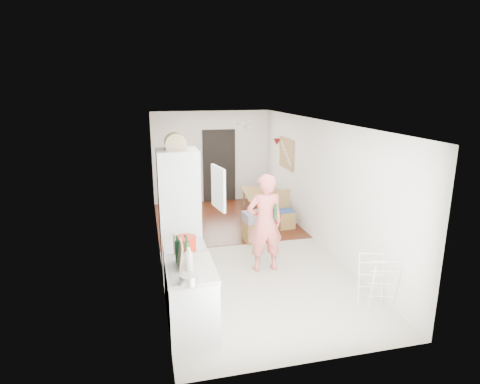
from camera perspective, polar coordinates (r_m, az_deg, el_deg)
name	(u,v)px	position (r m, az deg, el deg)	size (l,w,h in m)	color
room_shell	(242,188)	(7.66, 0.31, 0.62)	(3.20, 7.00, 2.50)	silver
floor	(242,248)	(8.06, 0.30, -8.03)	(3.20, 7.00, 0.01)	beige
wood_floor_overlay	(224,219)	(9.75, -2.30, -3.89)	(3.20, 3.30, 0.01)	#532610
sage_wall_panel	(161,187)	(5.37, -11.14, 0.75)	(0.02, 3.00, 1.30)	slate
tile_splashback	(167,252)	(5.07, -10.40, -8.42)	(0.02, 1.90, 0.50)	black
doorway_recess	(219,166)	(11.08, -2.98, 3.71)	(0.90, 0.04, 2.00)	black
base_cabinet	(192,302)	(5.41, -6.91, -15.24)	(0.60, 0.90, 0.86)	white
worktop	(190,269)	(5.20, -7.07, -10.84)	(0.62, 0.92, 0.06)	beige
range_cooker	(185,275)	(6.06, -7.77, -11.66)	(0.60, 0.60, 0.88)	white
cooker_top	(184,246)	(5.87, -7.93, -7.64)	(0.60, 0.60, 0.04)	#B6B6B8
fridge_housing	(179,213)	(6.77, -8.60, -3.02)	(0.66, 0.66, 2.15)	white
fridge_door	(218,188)	(6.43, -3.11, 0.58)	(0.56, 0.04, 0.70)	white
fridge_interior	(197,185)	(6.67, -6.11, 1.04)	(0.02, 0.52, 0.66)	white
pinboard	(287,153)	(9.84, 6.65, 5.47)	(0.03, 0.90, 0.70)	tan
pinboard_frame	(286,153)	(9.83, 6.57, 5.47)	(0.01, 0.94, 0.74)	#A27E42
wall_sconce	(277,142)	(10.40, 5.25, 7.13)	(0.18, 0.18, 0.16)	maroon
person	(265,214)	(6.84, 3.59, -3.19)	(0.74, 0.49, 2.04)	#E6665F
dining_table	(262,204)	(10.20, 3.17, -1.76)	(1.27, 0.71, 0.45)	#A27E42
dining_chair	(285,210)	(9.10, 6.46, -2.55)	(0.36, 0.36, 0.86)	#A27E42
stool	(252,231)	(8.33, 1.78, -5.56)	(0.35, 0.35, 0.46)	#A27E42
grey_drape	(254,217)	(8.19, 2.02, -3.55)	(0.41, 0.41, 0.18)	gray
drying_rack	(377,282)	(6.24, 18.95, -12.00)	(0.41, 0.37, 0.80)	white
bread_bin	(175,144)	(6.51, -9.19, 6.82)	(0.36, 0.34, 0.19)	#D2B77C
red_casserole	(186,243)	(5.71, -7.72, -7.16)	(0.30, 0.30, 0.17)	red
steel_pan	(189,279)	(4.77, -7.28, -12.17)	(0.22, 0.22, 0.11)	#B6B6B8
held_bottle	(276,212)	(6.71, 5.09, -2.79)	(0.06, 0.06, 0.27)	#193D1D
bottle_a	(178,251)	(5.29, -8.85, -8.32)	(0.07, 0.07, 0.30)	#193D1D
bottle_b	(187,253)	(5.19, -7.51, -8.64)	(0.07, 0.07, 0.31)	#193D1D
bottle_c	(189,261)	(5.05, -7.27, -9.74)	(0.10, 0.10, 0.24)	beige
pepper_mill_front	(176,246)	(5.54, -9.12, -7.58)	(0.06, 0.06, 0.24)	#D2B77C
pepper_mill_back	(175,245)	(5.61, -9.18, -7.43)	(0.06, 0.06, 0.20)	#D2B77C
chopping_boards	(180,255)	(5.11, -8.52, -8.85)	(0.04, 0.25, 0.34)	#D2B77C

